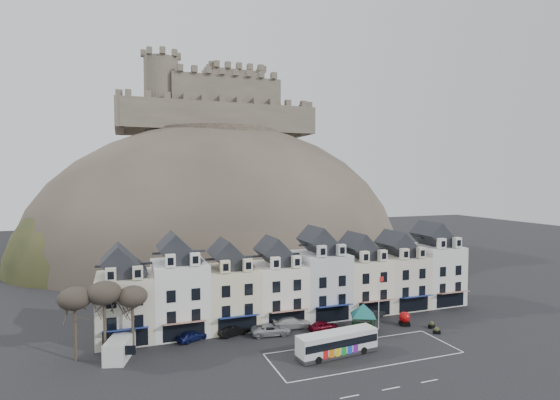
# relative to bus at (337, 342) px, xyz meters

# --- Properties ---
(ground) EXTENTS (300.00, 300.00, 0.00)m
(ground) POSITION_rel_bus_xyz_m (1.18, -1.82, -1.52)
(ground) COLOR black
(ground) RESTS_ON ground
(coach_bay_markings) EXTENTS (22.00, 7.50, 0.01)m
(coach_bay_markings) POSITION_rel_bus_xyz_m (3.18, -0.57, -1.52)
(coach_bay_markings) COLOR silver
(coach_bay_markings) RESTS_ON ground
(townhouse_terrace) EXTENTS (54.40, 9.35, 11.80)m
(townhouse_terrace) POSITION_rel_bus_xyz_m (1.33, 14.15, 3.78)
(townhouse_terrace) COLOR beige
(townhouse_terrace) RESTS_ON ground
(castle_hill) EXTENTS (100.00, 76.00, 68.00)m
(castle_hill) POSITION_rel_bus_xyz_m (2.43, 67.13, -1.41)
(castle_hill) COLOR #3A332D
(castle_hill) RESTS_ON ground
(castle) EXTENTS (50.20, 22.20, 22.00)m
(castle) POSITION_rel_bus_xyz_m (1.69, 74.11, 38.67)
(castle) COLOR brown
(castle) RESTS_ON ground
(tree_left_far) EXTENTS (3.61, 3.61, 8.24)m
(tree_left_far) POSITION_rel_bus_xyz_m (-27.82, 8.68, 5.38)
(tree_left_far) COLOR #312A1F
(tree_left_far) RESTS_ON ground
(tree_left_mid) EXTENTS (3.78, 3.78, 8.64)m
(tree_left_mid) POSITION_rel_bus_xyz_m (-24.82, 8.68, 5.72)
(tree_left_mid) COLOR #312A1F
(tree_left_mid) RESTS_ON ground
(tree_left_near) EXTENTS (3.43, 3.43, 7.84)m
(tree_left_near) POSITION_rel_bus_xyz_m (-21.82, 8.68, 5.03)
(tree_left_near) COLOR #312A1F
(tree_left_near) RESTS_ON ground
(bus) EXTENTS (9.93, 3.26, 2.75)m
(bus) POSITION_rel_bus_xyz_m (0.00, 0.00, 0.00)
(bus) COLOR #262628
(bus) RESTS_ON ground
(bus_shelter) EXTENTS (5.53, 5.53, 3.84)m
(bus_shelter) POSITION_rel_bus_xyz_m (6.61, 5.34, 1.46)
(bus_shelter) COLOR black
(bus_shelter) RESTS_ON ground
(red_buoy) EXTENTS (1.62, 1.62, 1.87)m
(red_buoy) POSITION_rel_bus_xyz_m (13.43, 5.89, -0.56)
(red_buoy) COLOR black
(red_buoy) RESTS_ON ground
(flagpole) EXTENTS (0.99, 0.41, 7.23)m
(flagpole) POSITION_rel_bus_xyz_m (9.26, 5.77, 2.61)
(flagpole) COLOR silver
(flagpole) RESTS_ON ground
(white_van) EXTENTS (3.59, 5.57, 2.35)m
(white_van) POSITION_rel_bus_xyz_m (-23.28, 7.68, -0.34)
(white_van) COLOR silver
(white_van) RESTS_ON ground
(planter_west) EXTENTS (0.99, 0.77, 0.89)m
(planter_west) POSITION_rel_bus_xyz_m (15.33, 1.68, -1.09)
(planter_west) COLOR black
(planter_west) RESTS_ON ground
(planter_east) EXTENTS (1.03, 0.76, 0.93)m
(planter_east) POSITION_rel_bus_xyz_m (16.16, 3.70, -1.07)
(planter_east) COLOR black
(planter_east) RESTS_ON ground
(car_navy) EXTENTS (4.33, 3.14, 1.37)m
(car_navy) POSITION_rel_bus_xyz_m (-14.82, 10.18, -0.84)
(car_navy) COLOR #0D1445
(car_navy) RESTS_ON ground
(car_black) EXTENTS (4.18, 2.40, 1.30)m
(car_black) POSITION_rel_bus_xyz_m (-9.62, 10.18, -0.87)
(car_black) COLOR black
(car_black) RESTS_ON ground
(car_silver) EXTENTS (5.29, 2.97, 1.42)m
(car_silver) POSITION_rel_bus_xyz_m (-5.01, 8.68, -0.81)
(car_silver) COLOR #A0A3A8
(car_silver) RESTS_ON ground
(car_white) EXTENTS (5.56, 2.55, 1.57)m
(car_white) POSITION_rel_bus_xyz_m (-1.63, 10.18, -0.73)
(car_white) COLOR #BEBEBE
(car_white) RESTS_ON ground
(car_maroon) EXTENTS (3.98, 1.65, 1.35)m
(car_maroon) POSITION_rel_bus_xyz_m (1.98, 7.68, -0.85)
(car_maroon) COLOR #570412
(car_maroon) RESTS_ON ground
(car_charcoal) EXTENTS (4.11, 2.44, 1.28)m
(car_charcoal) POSITION_rel_bus_xyz_m (11.18, 10.18, -0.88)
(car_charcoal) COLOR black
(car_charcoal) RESTS_ON ground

